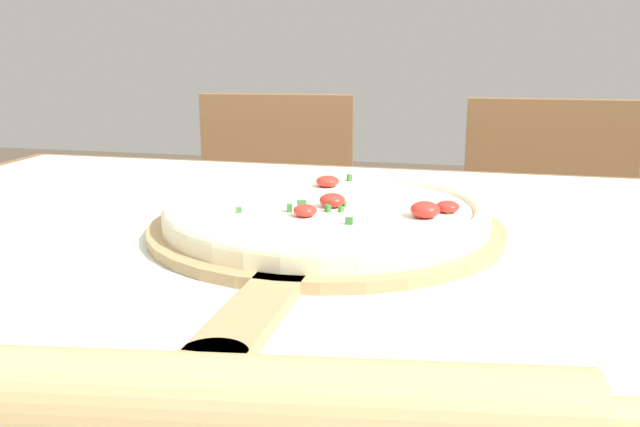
% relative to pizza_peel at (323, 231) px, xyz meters
% --- Properties ---
extents(dining_table, '(1.41, 1.02, 0.78)m').
position_rel_pizza_peel_xyz_m(dining_table, '(0.01, -0.03, -0.11)').
color(dining_table, brown).
rests_on(dining_table, ground_plane).
extents(towel_cloth, '(1.33, 0.94, 0.00)m').
position_rel_pizza_peel_xyz_m(towel_cloth, '(0.01, -0.03, -0.01)').
color(towel_cloth, silver).
rests_on(towel_cloth, dining_table).
extents(pizza_peel, '(0.40, 0.57, 0.01)m').
position_rel_pizza_peel_xyz_m(pizza_peel, '(0.00, 0.00, 0.00)').
color(pizza_peel, tan).
rests_on(pizza_peel, towel_cloth).
extents(pizza, '(0.37, 0.37, 0.04)m').
position_rel_pizza_peel_xyz_m(pizza, '(0.00, 0.02, 0.02)').
color(pizza, beige).
rests_on(pizza, pizza_peel).
extents(rolling_pin, '(0.44, 0.10, 0.05)m').
position_rel_pizza_peel_xyz_m(rolling_pin, '(0.06, -0.41, 0.02)').
color(rolling_pin, tan).
rests_on(rolling_pin, towel_cloth).
extents(chair_left, '(0.44, 0.44, 0.87)m').
position_rel_pizza_peel_xyz_m(chair_left, '(-0.31, 0.81, -0.29)').
color(chair_left, brown).
rests_on(chair_left, ground_plane).
extents(chair_right, '(0.41, 0.41, 0.87)m').
position_rel_pizza_peel_xyz_m(chair_right, '(0.33, 0.81, -0.29)').
color(chair_right, brown).
rests_on(chair_right, ground_plane).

